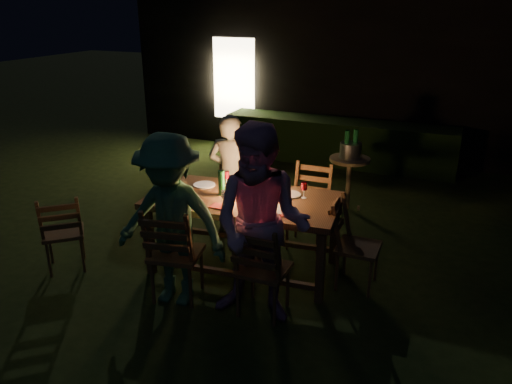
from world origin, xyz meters
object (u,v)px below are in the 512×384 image
at_px(chair_far_left, 230,214).
at_px(chair_spare, 65,245).
at_px(dining_table, 244,205).
at_px(chair_end, 355,260).
at_px(person_opp_left, 171,222).
at_px(ice_bucket, 351,150).
at_px(chair_near_right, 262,285).
at_px(bottle_table, 221,183).
at_px(bottle_bucket_b, 355,147).
at_px(chair_near_left, 176,269).
at_px(chair_far_right, 307,222).
at_px(person_house_side, 231,176).
at_px(lantern, 249,183).
at_px(bottle_bucket_a, 347,147).
at_px(person_opp_right, 261,226).
at_px(side_table, 350,164).

xyz_separation_m(chair_far_left, chair_spare, (-1.30, -1.52, 0.01)).
xyz_separation_m(dining_table, chair_end, (1.22, 0.12, -0.47)).
distance_m(chair_spare, person_opp_left, 1.56).
bearing_deg(ice_bucket, chair_near_right, -92.78).
height_order(chair_near_right, bottle_table, bottle_table).
distance_m(chair_spare, bottle_bucket_b, 3.97).
bearing_deg(chair_near_left, bottle_table, 69.52).
relative_size(chair_near_right, person_opp_left, 0.59).
bearing_deg(person_opp_left, chair_far_right, 57.81).
height_order(chair_near_right, ice_bucket, chair_near_right).
bearing_deg(ice_bucket, chair_spare, -130.03).
xyz_separation_m(person_house_side, ice_bucket, (1.19, 1.39, 0.09)).
height_order(chair_far_left, person_house_side, person_house_side).
distance_m(lantern, bottle_table, 0.30).
bearing_deg(bottle_bucket_b, lantern, -107.22).
height_order(chair_far_right, bottle_table, bottle_table).
relative_size(chair_spare, person_opp_left, 0.55).
bearing_deg(chair_far_left, ice_bucket, -134.93).
relative_size(chair_far_left, bottle_bucket_a, 2.89).
bearing_deg(chair_end, ice_bucket, -164.91).
relative_size(person_opp_right, side_table, 2.46).
bearing_deg(bottle_bucket_b, bottle_table, -113.32).
relative_size(chair_near_left, bottle_bucket_a, 3.34).
height_order(bottle_bucket_a, bottle_bucket_b, same).
relative_size(dining_table, person_house_side, 1.37).
distance_m(dining_table, chair_end, 1.32).
bearing_deg(person_opp_left, side_table, 65.68).
distance_m(chair_near_right, ice_bucket, 2.94).
bearing_deg(chair_far_left, chair_near_left, 90.08).
bearing_deg(bottle_table, chair_spare, -153.90).
height_order(chair_end, bottle_bucket_a, bottle_bucket_a).
xyz_separation_m(dining_table, chair_spare, (-1.82, -0.79, -0.48)).
bearing_deg(bottle_table, chair_near_left, -98.86).
bearing_deg(dining_table, bottle_table, 180.00).
distance_m(bottle_bucket_a, bottle_bucket_b, 0.13).
height_order(dining_table, chair_spare, chair_spare).
bearing_deg(lantern, chair_spare, -155.54).
bearing_deg(ice_bucket, person_opp_right, -92.60).
bearing_deg(dining_table, chair_near_left, -120.11).
relative_size(person_opp_left, lantern, 4.94).
bearing_deg(ice_bucket, lantern, -106.28).
bearing_deg(side_table, ice_bucket, 0.00).
height_order(person_house_side, bottle_bucket_a, person_house_side).
bearing_deg(chair_far_left, lantern, 124.80).
bearing_deg(bottle_bucket_b, bottle_bucket_a, -141.34).
distance_m(person_opp_left, bottle_bucket_a, 3.14).
distance_m(chair_far_left, person_opp_right, 1.94).
distance_m(chair_spare, person_opp_right, 2.44).
bearing_deg(lantern, ice_bucket, 73.72).
relative_size(chair_near_right, lantern, 2.92).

